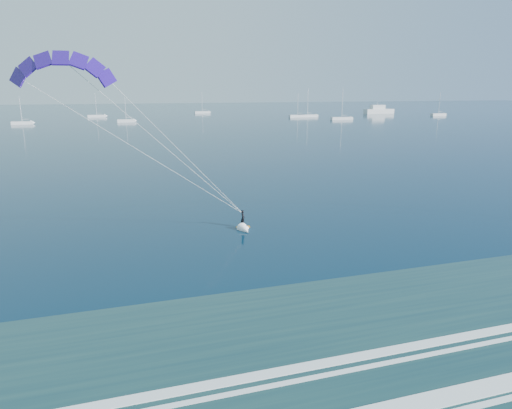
{
  "coord_description": "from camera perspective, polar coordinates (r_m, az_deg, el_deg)",
  "views": [
    {
      "loc": [
        -9.97,
        -8.87,
        13.48
      ],
      "look_at": [
        1.09,
        26.66,
        4.03
      ],
      "focal_mm": 32.0,
      "sensor_mm": 36.0,
      "label": 1
    }
  ],
  "objects": [
    {
      "name": "sailboat_6",
      "position": [
        212.77,
        10.66,
        10.56
      ],
      "size": [
        10.3,
        2.4,
        13.74
      ],
      "color": "silver",
      "rests_on": "ground"
    },
    {
      "name": "sailboat_1",
      "position": [
        202.68,
        -27.19,
        9.08
      ],
      "size": [
        7.75,
        2.4,
        10.78
      ],
      "color": "silver",
      "rests_on": "ground"
    },
    {
      "name": "kitesurfer_rig",
      "position": [
        40.02,
        -11.47,
        7.16
      ],
      "size": [
        20.82,
        7.29,
        17.24
      ],
      "color": "#BB6F16",
      "rests_on": "ground"
    },
    {
      "name": "sailboat_8",
      "position": [
        259.03,
        21.83,
        10.42
      ],
      "size": [
        8.14,
        2.4,
        11.77
      ],
      "color": "silver",
      "rests_on": "ground"
    },
    {
      "name": "sailboat_3",
      "position": [
        200.53,
        -15.92,
        10.05
      ],
      "size": [
        7.17,
        2.4,
        10.16
      ],
      "color": "silver",
      "rests_on": "ground"
    },
    {
      "name": "sailboat_7",
      "position": [
        230.88,
        6.45,
        10.98
      ],
      "size": [
        10.54,
        2.4,
        13.69
      ],
      "color": "silver",
      "rests_on": "ground"
    },
    {
      "name": "sailboat_2",
      "position": [
        240.04,
        -19.28,
        10.41
      ],
      "size": [
        8.55,
        2.4,
        11.56
      ],
      "color": "silver",
      "rests_on": "ground"
    },
    {
      "name": "sailboat_5",
      "position": [
        227.97,
        5.22,
        10.97
      ],
      "size": [
        8.52,
        2.4,
        11.66
      ],
      "color": "silver",
      "rests_on": "ground"
    },
    {
      "name": "motor_yacht",
      "position": [
        271.2,
        15.06,
        11.32
      ],
      "size": [
        17.13,
        4.57,
        6.8
      ],
      "color": "silver",
      "rests_on": "ground"
    },
    {
      "name": "sailboat_4",
      "position": [
        266.18,
        -6.73,
        11.39
      ],
      "size": [
        8.58,
        2.4,
        11.69
      ],
      "color": "silver",
      "rests_on": "ground"
    }
  ]
}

